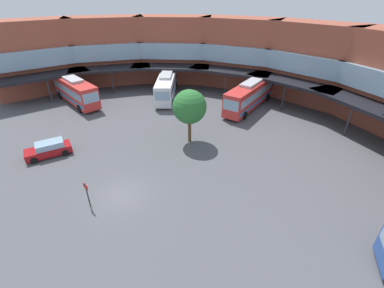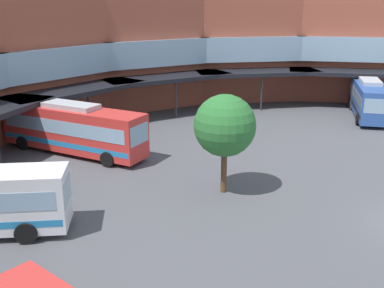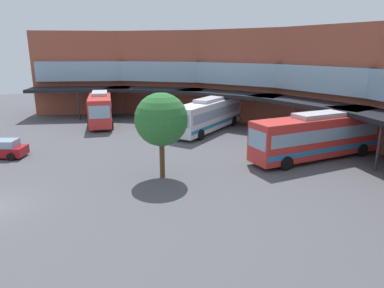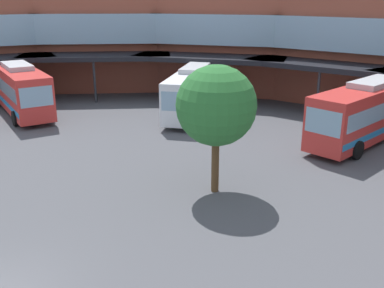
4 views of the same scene
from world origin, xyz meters
name	(u,v)px [view 1 (image 1 of 4)]	position (x,y,z in m)	size (l,w,h in m)	color
ground_plane	(122,195)	(0.00, 0.00, 0.00)	(115.83, 115.83, 0.00)	#515156
station_building	(246,71)	(0.00, 22.71, 5.63)	(72.32, 34.64, 11.19)	#9E4C38
bus_0	(167,85)	(-12.32, 20.48, 1.86)	(8.71, 11.15, 3.68)	white
bus_2	(250,95)	(0.48, 23.89, 1.97)	(2.94, 12.12, 3.90)	red
bus_3	(76,91)	(-21.56, 10.31, 1.96)	(11.18, 4.63, 3.88)	red
parked_car	(49,149)	(-10.91, -0.17, 0.74)	(3.45, 4.75, 1.53)	#A51419
plaza_tree	(189,107)	(-0.74, 10.78, 4.20)	(3.71, 3.71, 6.07)	brown
stop_sign_post	(87,192)	(-1.13, -2.38, 1.40)	(0.60, 0.10, 2.26)	#2D2D33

